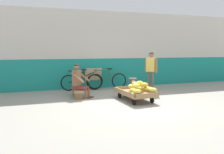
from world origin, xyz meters
TOP-DOWN VIEW (x-y plane):
  - ground_plane at (0.00, 0.00)m, footprint 80.00×80.00m
  - back_wall at (0.00, 3.23)m, footprint 16.00×0.30m
  - banana_cart at (0.20, 0.45)m, footprint 0.97×1.51m
  - banana_pile at (0.28, 0.29)m, footprint 0.89×1.44m
  - low_bench at (-1.51, 1.53)m, footprint 0.34×1.11m
  - vendor_seated at (-1.44, 1.47)m, footprint 0.74×0.69m
  - plastic_crate at (0.54, 1.45)m, footprint 0.36×0.28m
  - weighing_scale at (0.54, 1.45)m, footprint 0.30×0.30m
  - bicycle_near_left at (-1.15, 2.70)m, footprint 1.66×0.48m
  - bicycle_far_left at (-0.06, 2.77)m, footprint 1.66×0.48m
  - sign_board at (-0.59, 3.07)m, footprint 0.70×0.29m
  - customer_adult at (1.29, 1.48)m, footprint 0.35×0.41m
  - shopping_bag at (0.40, 1.08)m, footprint 0.18×0.12m

SIDE VIEW (x-z plane):
  - ground_plane at x=0.00m, z-range 0.00..0.00m
  - shopping_bag at x=0.40m, z-range 0.00..0.24m
  - plastic_crate at x=0.54m, z-range 0.00..0.30m
  - low_bench at x=-1.51m, z-range 0.06..0.33m
  - banana_cart at x=0.20m, z-range 0.06..0.42m
  - bicycle_near_left at x=-1.15m, z-range -0.08..0.78m
  - bicycle_far_left at x=-0.06m, z-range -0.08..0.78m
  - sign_board at x=-0.59m, z-range 0.00..0.86m
  - weighing_scale at x=0.54m, z-range 0.31..0.60m
  - banana_pile at x=0.28m, z-range 0.33..0.59m
  - vendor_seated at x=-1.44m, z-range 0.00..1.14m
  - customer_adult at x=1.29m, z-range 0.19..1.72m
  - back_wall at x=0.00m, z-range 0.00..3.23m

